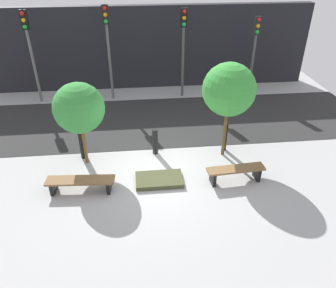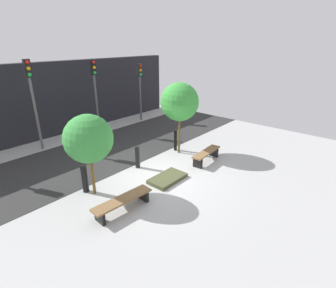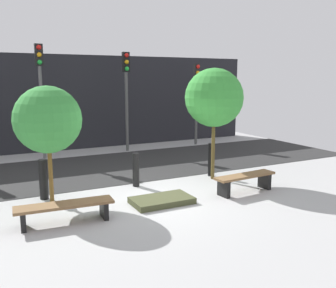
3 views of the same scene
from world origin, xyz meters
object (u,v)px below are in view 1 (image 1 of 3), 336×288
at_px(bollard_left, 155,142).
at_px(traffic_light_mid_west, 108,37).
at_px(traffic_light_mid_east, 183,38).
at_px(traffic_light_east, 255,42).
at_px(planter_bed, 159,180).
at_px(traffic_light_west, 29,41).
at_px(tree_behind_left_bench, 79,108).
at_px(bench_left, 81,182).
at_px(bench_right, 235,172).
at_px(tree_behind_right_bench, 229,90).
at_px(bollard_far_left, 83,145).
at_px(bollard_center, 225,137).

height_order(bollard_left, traffic_light_mid_west, traffic_light_mid_west).
xyz_separation_m(traffic_light_mid_east, traffic_light_east, (3.30, -0.00, -0.25)).
height_order(planter_bed, traffic_light_mid_east, traffic_light_mid_east).
distance_m(traffic_light_west, traffic_light_east, 9.90).
bearing_deg(tree_behind_left_bench, bench_left, -90.00).
xyz_separation_m(bench_right, traffic_light_west, (-7.27, 6.79, 2.41)).
bearing_deg(tree_behind_left_bench, tree_behind_right_bench, 0.00).
bearing_deg(traffic_light_mid_east, planter_bed, -104.06).
xyz_separation_m(bench_right, traffic_light_mid_east, (-0.67, 6.79, 2.39)).
xyz_separation_m(planter_bed, bollard_far_left, (-2.45, 1.62, 0.43)).
height_order(bollard_center, traffic_light_mid_west, traffic_light_mid_west).
distance_m(bench_right, traffic_light_mid_east, 7.22).
bearing_deg(bollard_center, bollard_left, 180.00).
distance_m(planter_bed, tree_behind_right_bench, 3.53).
height_order(tree_behind_left_bench, bollard_center, tree_behind_left_bench).
bearing_deg(traffic_light_mid_west, traffic_light_mid_east, -0.01).
bearing_deg(bench_right, traffic_light_mid_west, 116.27).
height_order(tree_behind_right_bench, traffic_light_west, traffic_light_west).
bearing_deg(traffic_light_mid_east, bench_right, -84.37).
relative_size(planter_bed, bollard_left, 1.54).
bearing_deg(bollard_center, tree_behind_right_bench, -112.36).
bearing_deg(traffic_light_west, bollard_far_left, -63.26).
bearing_deg(bollard_left, traffic_light_west, 134.92).
bearing_deg(traffic_light_mid_east, tree_behind_right_bench, -82.78).
xyz_separation_m(tree_behind_left_bench, traffic_light_mid_west, (0.67, 5.28, 0.85)).
distance_m(bench_left, bollard_center, 5.11).
distance_m(bench_left, traffic_light_east, 10.17).
bearing_deg(bollard_center, tree_behind_left_bench, -176.21).
height_order(bench_right, tree_behind_right_bench, tree_behind_right_bench).
xyz_separation_m(bollard_far_left, traffic_light_mid_west, (0.80, 4.96, 2.35)).
bearing_deg(bench_right, traffic_light_east, 64.77).
xyz_separation_m(tree_behind_left_bench, bollard_center, (4.77, 0.32, -1.49)).
height_order(bench_right, traffic_light_west, traffic_light_west).
bearing_deg(bollard_left, traffic_light_mid_east, 71.61).
relative_size(bollard_far_left, traffic_light_mid_east, 0.25).
xyz_separation_m(bollard_center, traffic_light_east, (2.50, 4.96, 1.97)).
height_order(bollard_left, traffic_light_mid_east, traffic_light_mid_east).
relative_size(traffic_light_mid_west, traffic_light_east, 1.16).
bearing_deg(traffic_light_east, traffic_light_west, 179.99).
bearing_deg(planter_bed, traffic_light_east, 53.08).
distance_m(bench_right, planter_bed, 2.34).
height_order(bench_left, bollard_left, bollard_left).
bearing_deg(traffic_light_west, planter_bed, -53.08).
bearing_deg(traffic_light_west, traffic_light_mid_west, 0.00).
bearing_deg(traffic_light_mid_west, tree_behind_right_bench, -53.07).
distance_m(bollard_left, traffic_light_mid_west, 5.75).
relative_size(bench_left, planter_bed, 1.40).
height_order(bollard_far_left, traffic_light_mid_west, traffic_light_mid_west).
relative_size(bench_right, bollard_left, 1.93).
xyz_separation_m(tree_behind_left_bench, bollard_far_left, (-0.13, 0.32, -1.50)).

